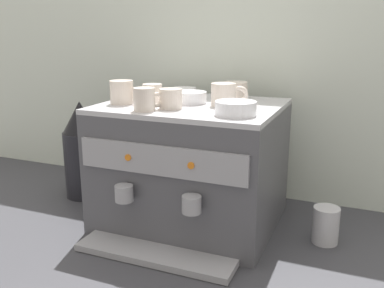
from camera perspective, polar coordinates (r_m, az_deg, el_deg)
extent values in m
plane|color=#38383D|center=(1.56, 0.00, -10.02)|extent=(4.00, 4.00, 0.00)
cube|color=silver|center=(1.75, 4.39, 8.86)|extent=(2.80, 0.03, 0.95)
cube|color=#4C4C51|center=(1.48, 0.00, -2.92)|extent=(0.58, 0.48, 0.40)
cube|color=#B7B7BC|center=(1.43, 0.00, 5.09)|extent=(0.58, 0.48, 0.02)
cube|color=#939399|center=(1.24, -4.33, -2.24)|extent=(0.53, 0.01, 0.09)
cylinder|color=orange|center=(1.29, -8.52, -1.79)|extent=(0.02, 0.01, 0.02)
cylinder|color=orange|center=(1.20, -0.13, -2.89)|extent=(0.02, 0.01, 0.02)
cube|color=#939399|center=(1.32, -4.97, -14.43)|extent=(0.49, 0.12, 0.02)
cylinder|color=#939399|center=(1.31, -9.05, -6.51)|extent=(0.06, 0.06, 0.05)
cylinder|color=#939399|center=(1.22, -0.06, -8.06)|extent=(0.06, 0.06, 0.05)
cylinder|color=beige|center=(1.34, -2.87, 6.06)|extent=(0.07, 0.07, 0.06)
torus|color=beige|center=(1.32, -4.74, 5.90)|extent=(0.04, 0.04, 0.05)
cylinder|color=beige|center=(1.45, -9.37, 6.84)|extent=(0.08, 0.08, 0.08)
torus|color=beige|center=(1.50, -9.34, 7.11)|extent=(0.04, 0.06, 0.06)
cylinder|color=beige|center=(1.39, 4.24, 6.60)|extent=(0.08, 0.08, 0.07)
torus|color=beige|center=(1.40, 6.38, 6.58)|extent=(0.06, 0.03, 0.06)
cylinder|color=beige|center=(1.53, 5.85, 7.12)|extent=(0.08, 0.08, 0.06)
torus|color=beige|center=(1.58, 6.87, 7.30)|extent=(0.03, 0.05, 0.05)
cylinder|color=beige|center=(1.31, -6.39, 5.94)|extent=(0.07, 0.07, 0.07)
torus|color=beige|center=(1.35, -5.85, 6.24)|extent=(0.02, 0.05, 0.05)
cylinder|color=beige|center=(1.44, -5.31, 6.69)|extent=(0.07, 0.07, 0.06)
torus|color=beige|center=(1.43, -6.98, 6.57)|extent=(0.04, 0.04, 0.05)
cylinder|color=white|center=(1.24, 5.85, 4.77)|extent=(0.12, 0.12, 0.04)
cylinder|color=white|center=(1.24, 5.83, 4.08)|extent=(0.07, 0.07, 0.01)
cylinder|color=white|center=(1.60, -1.07, 6.97)|extent=(0.09, 0.09, 0.03)
cylinder|color=white|center=(1.60, -1.07, 6.56)|extent=(0.05, 0.05, 0.01)
cylinder|color=white|center=(1.44, -0.25, 6.24)|extent=(0.11, 0.11, 0.04)
cylinder|color=white|center=(1.45, -0.25, 5.68)|extent=(0.06, 0.06, 0.01)
cylinder|color=black|center=(1.78, -14.29, -2.64)|extent=(0.15, 0.15, 0.27)
cone|color=black|center=(1.74, -14.70, 3.50)|extent=(0.14, 0.14, 0.12)
cylinder|color=#B7B7BC|center=(1.44, 17.40, -10.28)|extent=(0.08, 0.08, 0.12)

